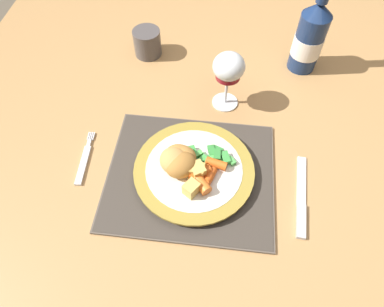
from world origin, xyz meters
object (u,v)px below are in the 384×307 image
object	(u,v)px
dining_table	(219,128)
bottle	(310,37)
table_knife	(301,202)
drinking_cup	(147,42)
fork	(84,161)
wine_glass	(229,69)
dinner_plate	(194,171)

from	to	relation	value
dining_table	bottle	xyz separation A→B (m)	(0.20, 0.17, 0.17)
table_knife	bottle	xyz separation A→B (m)	(0.02, 0.41, 0.09)
table_knife	dining_table	bearing A→B (deg)	126.41
drinking_cup	bottle	bearing A→B (deg)	-0.70
fork	drinking_cup	xyz separation A→B (m)	(0.07, 0.37, 0.03)
table_knife	wine_glass	size ratio (longest dim) A/B	1.30
dining_table	table_knife	xyz separation A→B (m)	(0.18, -0.24, 0.08)
fork	dinner_plate	bearing A→B (deg)	-1.32
dining_table	bottle	world-z (taller)	bottle
table_knife	bottle	distance (m)	0.42
fork	wine_glass	distance (m)	0.37
table_knife	wine_glass	bearing A→B (deg)	123.31
dinner_plate	fork	xyz separation A→B (m)	(-0.24, 0.01, -0.01)
fork	drinking_cup	world-z (taller)	drinking_cup
dining_table	dinner_plate	world-z (taller)	dinner_plate
dining_table	drinking_cup	world-z (taller)	drinking_cup
dinner_plate	bottle	size ratio (longest dim) A/B	0.99
wine_glass	drinking_cup	size ratio (longest dim) A/B	2.00
dinner_plate	drinking_cup	distance (m)	0.41
wine_glass	bottle	world-z (taller)	bottle
drinking_cup	dinner_plate	bearing A→B (deg)	-65.86
dining_table	wine_glass	distance (m)	0.18
wine_glass	bottle	bearing A→B (deg)	39.01
table_knife	wine_glass	xyz separation A→B (m)	(-0.17, 0.25, 0.10)
wine_glass	drinking_cup	xyz separation A→B (m)	(-0.22, 0.16, -0.07)
dinner_plate	bottle	bearing A→B (deg)	56.52
table_knife	fork	bearing A→B (deg)	174.19
table_knife	drinking_cup	distance (m)	0.57
dinner_plate	wine_glass	distance (m)	0.24
fork	bottle	bearing A→B (deg)	36.99
dinner_plate	bottle	world-z (taller)	bottle
dining_table	drinking_cup	bearing A→B (deg)	140.00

